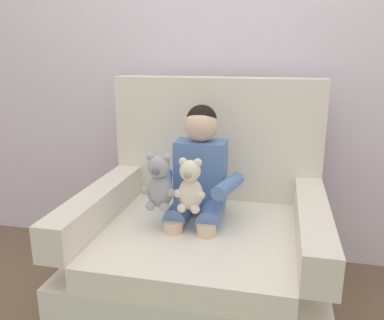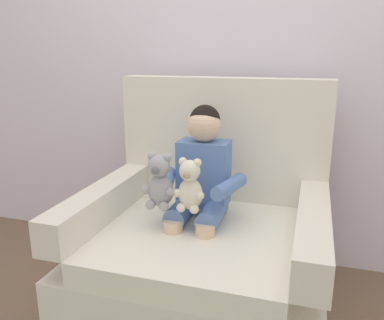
{
  "view_description": "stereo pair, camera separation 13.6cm",
  "coord_description": "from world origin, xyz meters",
  "views": [
    {
      "loc": [
        0.35,
        -1.78,
        1.32
      ],
      "look_at": [
        -0.04,
        -0.05,
        0.83
      ],
      "focal_mm": 37.03,
      "sensor_mm": 36.0,
      "label": 1
    },
    {
      "loc": [
        0.48,
        -1.74,
        1.32
      ],
      "look_at": [
        -0.04,
        -0.05,
        0.83
      ],
      "focal_mm": 37.03,
      "sensor_mm": 36.0,
      "label": 2
    }
  ],
  "objects": [
    {
      "name": "armchair",
      "position": [
        0.0,
        0.06,
        0.34
      ],
      "size": [
        1.19,
        1.04,
        1.18
      ],
      "color": "silver",
      "rests_on": "ground"
    },
    {
      "name": "plush_cream",
      "position": [
        -0.04,
        -0.07,
        0.71
      ],
      "size": [
        0.15,
        0.12,
        0.26
      ],
      "rotation": [
        0.0,
        0.0,
        -0.04
      ],
      "color": "silver",
      "rests_on": "armchair"
    },
    {
      "name": "seated_child",
      "position": [
        -0.04,
        0.1,
        0.69
      ],
      "size": [
        0.45,
        0.39,
        0.82
      ],
      "rotation": [
        0.0,
        0.0,
        0.1
      ],
      "color": "#597AB7",
      "rests_on": "armchair"
    },
    {
      "name": "ground_plane",
      "position": [
        0.0,
        0.0,
        0.0
      ],
      "size": [
        8.0,
        8.0,
        0.0
      ],
      "primitive_type": "plane",
      "color": "brown"
    },
    {
      "name": "back_wall",
      "position": [
        0.0,
        0.73,
        1.3
      ],
      "size": [
        6.0,
        0.1,
        2.6
      ],
      "primitive_type": "cube",
      "color": "silver",
      "rests_on": "ground"
    },
    {
      "name": "plush_grey",
      "position": [
        -0.19,
        -0.08,
        0.72
      ],
      "size": [
        0.16,
        0.13,
        0.27
      ],
      "rotation": [
        0.0,
        0.0,
        0.4
      ],
      "color": "#9E9EA3",
      "rests_on": "armchair"
    }
  ]
}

